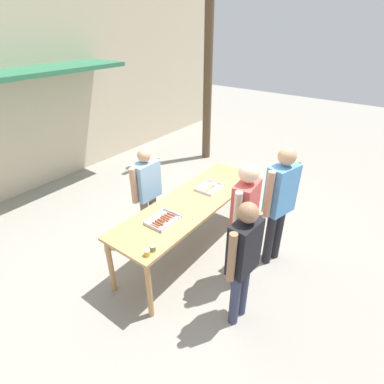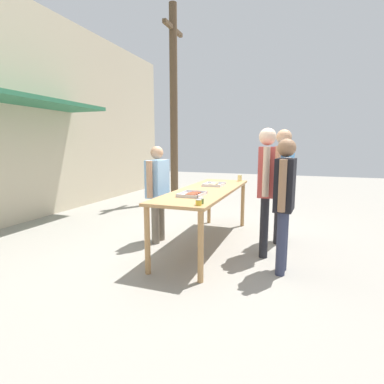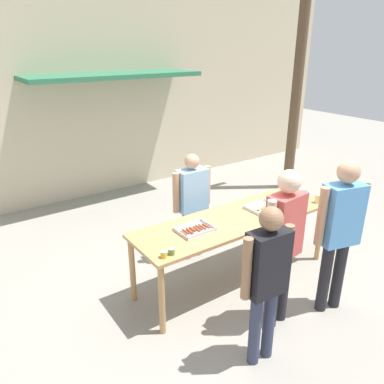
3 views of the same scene
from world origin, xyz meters
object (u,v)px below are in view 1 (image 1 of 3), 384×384
at_px(condiment_jar_ketchup, 153,248).
at_px(person_customer_holding_hotdog, 243,255).
at_px(person_customer_waiting_in_line, 244,216).
at_px(person_server_behind_table, 147,187).
at_px(food_tray_buns, 209,188).
at_px(condiment_jar_mustard, 147,253).
at_px(beer_cup, 249,173).
at_px(utility_pole, 209,46).
at_px(food_tray_sausages, 163,220).
at_px(person_customer_with_cup, 280,198).

bearing_deg(condiment_jar_ketchup, person_customer_holding_hotdog, -64.08).
relative_size(person_customer_holding_hotdog, person_customer_waiting_in_line, 0.91).
bearing_deg(person_server_behind_table, food_tray_buns, -52.54).
bearing_deg(condiment_jar_mustard, beer_cup, 0.13).
distance_m(condiment_jar_mustard, utility_pole, 5.30).
xyz_separation_m(condiment_jar_ketchup, beer_cup, (2.37, 0.00, 0.02)).
relative_size(food_tray_buns, person_customer_holding_hotdog, 0.24).
relative_size(condiment_jar_mustard, beer_cup, 0.61).
bearing_deg(food_tray_buns, person_customer_holding_hotdog, -133.30).
relative_size(condiment_jar_ketchup, beer_cup, 0.61).
height_order(food_tray_buns, condiment_jar_mustard, condiment_jar_mustard).
relative_size(person_customer_holding_hotdog, utility_pole, 0.32).
xyz_separation_m(food_tray_sausages, person_customer_with_cup, (1.17, -1.11, 0.18)).
relative_size(condiment_jar_mustard, person_server_behind_table, 0.04).
height_order(beer_cup, person_server_behind_table, person_server_behind_table).
xyz_separation_m(food_tray_sausages, condiment_jar_ketchup, (-0.50, -0.29, 0.02)).
bearing_deg(food_tray_sausages, food_tray_buns, 0.06).
relative_size(condiment_jar_mustard, utility_pole, 0.01).
relative_size(condiment_jar_mustard, person_customer_holding_hotdog, 0.04).
bearing_deg(beer_cup, condiment_jar_mustard, -179.87).
relative_size(person_customer_holding_hotdog, person_customer_with_cup, 0.91).
relative_size(condiment_jar_ketchup, person_customer_with_cup, 0.04).
distance_m(person_customer_with_cup, person_customer_waiting_in_line, 0.72).
height_order(food_tray_sausages, person_customer_holding_hotdog, person_customer_holding_hotdog).
bearing_deg(person_customer_with_cup, person_customer_holding_hotdog, 19.80).
height_order(condiment_jar_mustard, person_customer_holding_hotdog, person_customer_holding_hotdog).
distance_m(condiment_jar_mustard, person_customer_with_cup, 1.95).
bearing_deg(food_tray_sausages, person_customer_holding_hotdog, -92.54).
bearing_deg(utility_pole, person_server_behind_table, -161.02).
height_order(condiment_jar_mustard, condiment_jar_ketchup, same).
bearing_deg(condiment_jar_mustard, utility_pole, 26.54).
xyz_separation_m(food_tray_buns, person_customer_holding_hotdog, (-1.14, -1.21, 0.08)).
bearing_deg(person_server_behind_table, condiment_jar_mustard, -135.17).
bearing_deg(food_tray_sausages, condiment_jar_mustard, -153.42).
bearing_deg(beer_cup, person_customer_waiting_in_line, -155.48).
bearing_deg(food_tray_sausages, person_server_behind_table, 56.85).
height_order(person_server_behind_table, person_customer_waiting_in_line, person_customer_waiting_in_line).
bearing_deg(food_tray_buns, condiment_jar_mustard, -169.93).
bearing_deg(person_customer_waiting_in_line, food_tray_sausages, -68.34).
distance_m(food_tray_buns, person_customer_waiting_in_line, 1.13).
bearing_deg(food_tray_buns, beer_cup, -20.57).
bearing_deg(food_tray_sausages, utility_pole, 26.53).
bearing_deg(person_customer_with_cup, person_server_behind_table, -55.73).
bearing_deg(person_customer_holding_hotdog, food_tray_sausages, -88.34).
height_order(person_customer_with_cup, person_customer_waiting_in_line, person_customer_with_cup).
distance_m(condiment_jar_ketchup, person_customer_holding_hotdog, 1.02).
bearing_deg(person_server_behind_table, person_customer_waiting_in_line, -90.58).
relative_size(beer_cup, utility_pole, 0.02).
height_order(person_server_behind_table, person_customer_with_cup, person_customer_with_cup).
distance_m(person_customer_holding_hotdog, utility_pole, 5.31).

